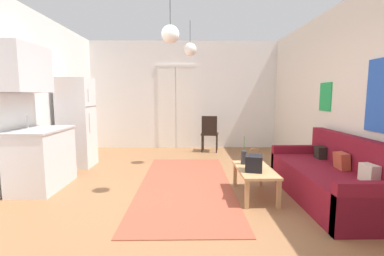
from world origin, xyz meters
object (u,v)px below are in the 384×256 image
Objects in this scene: bamboo_vase at (244,157)px; coffee_table at (255,172)px; pendant_lamp_near at (170,34)px; pendant_lamp_far at (190,49)px; handbag at (254,163)px; couch at (332,180)px; accent_chair at (210,132)px; refrigerator at (77,123)px.

coffee_table is at bearing -66.76° from bamboo_vase.
coffee_table is 0.31m from bamboo_vase.
pendant_lamp_near is 1.11× the size of pendant_lamp_far.
pendant_lamp_far is (-0.85, 1.79, 1.79)m from handbag.
accent_chair is (-1.41, 3.14, 0.23)m from couch.
accent_chair is 1.23× the size of pendant_lamp_near.
handbag is 0.35× the size of accent_chair.
accent_chair is (-0.35, 3.10, 0.00)m from handbag.
refrigerator is (-3.15, 1.67, 0.53)m from coffee_table.
couch is 4.86× the size of bamboo_vase.
accent_chair reaches higher than coffee_table.
pendant_lamp_near reaches higher than couch.
coffee_table is at bearing 106.29° from accent_chair.
coffee_table is at bearing -1.38° from pendant_lamp_near.
bamboo_vase is at bearing -61.13° from pendant_lamp_far.
refrigerator is at bearing 34.35° from accent_chair.
couch is 3.33m from pendant_lamp_far.
handbag is 3.59m from refrigerator.
refrigerator reaches higher than coffee_table.
pendant_lamp_near reaches higher than accent_chair.
refrigerator is 1.92× the size of accent_chair.
handbag is at bearing -64.61° from pendant_lamp_far.
accent_chair is 2.27m from pendant_lamp_far.
handbag is at bearing -7.09° from pendant_lamp_near.
pendant_lamp_near is at bearing -168.25° from bamboo_vase.
pendant_lamp_far is at bearing 0.37° from refrigerator.
handbag is 0.18× the size of refrigerator.
handbag is at bearing 105.19° from accent_chair.
bamboo_vase is 0.37m from handbag.
pendant_lamp_far is at bearing 136.20° from couch.
couch is 2.75× the size of pendant_lamp_near.
pendant_lamp_far is (-0.50, -1.30, 1.79)m from accent_chair.
couch is 1.03m from coffee_table.
couch is 3.05× the size of pendant_lamp_far.
coffee_table is at bearing 67.94° from handbag.
refrigerator is at bearing 155.00° from bamboo_vase.
couch is 4.58m from refrigerator.
couch is 1.21m from bamboo_vase.
pendant_lamp_far is at bearing 115.39° from handbag.
couch is at bearing -8.42° from coffee_table.
pendant_lamp_far is (-0.90, 1.68, 1.96)m from coffee_table.
pendant_lamp_near reaches higher than refrigerator.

